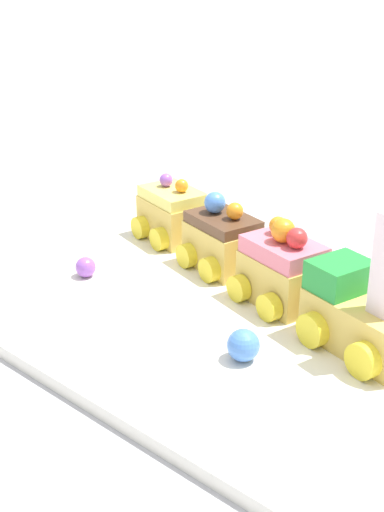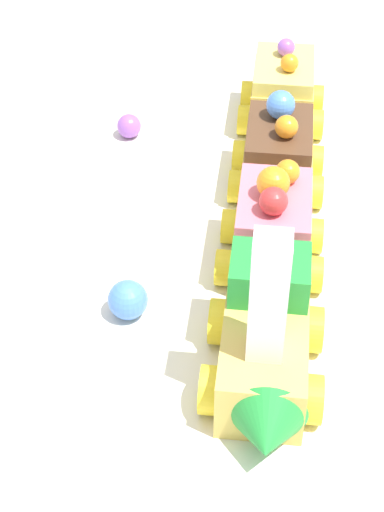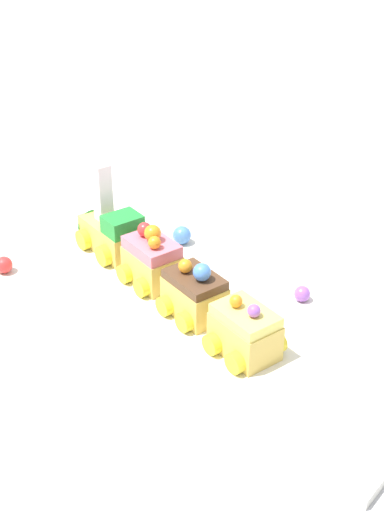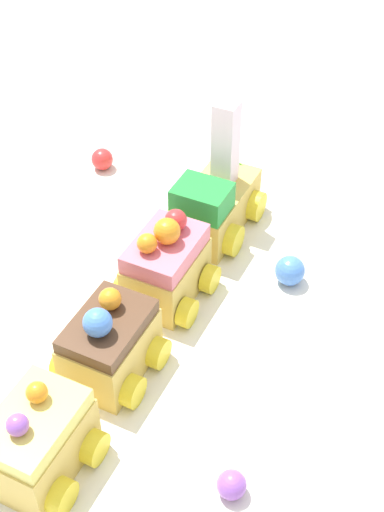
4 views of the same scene
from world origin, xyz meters
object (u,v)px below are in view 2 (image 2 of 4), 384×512
cake_car_strawberry (273,231)px  cake_car_lemon (282,94)px  cake_train_locomotive (264,350)px  gumball_blue (128,300)px  cake_car_chocolate (278,157)px  gumball_purple (129,126)px

cake_car_strawberry → cake_car_lemon: (-0.18, 0.04, -0.00)m
cake_car_strawberry → cake_car_lemon: bearing=180.0°
cake_train_locomotive → gumball_blue: 0.10m
cake_car_chocolate → gumball_purple: bearing=-114.2°
cake_car_chocolate → gumball_purple: 0.14m
gumball_purple → gumball_blue: gumball_blue is taller
cake_car_lemon → gumball_purple: bearing=-73.6°
cake_car_chocolate → cake_train_locomotive: bearing=-0.0°
cake_car_lemon → gumball_blue: (0.21, -0.15, -0.01)m
cake_train_locomotive → gumball_blue: size_ratio=5.11×
gumball_purple → cake_train_locomotive: bearing=11.8°
gumball_blue → cake_car_lemon: bearing=145.7°
cake_train_locomotive → cake_car_strawberry: size_ratio=1.59×
cake_car_chocolate → cake_car_lemon: (-0.09, 0.02, -0.00)m
gumball_blue → cake_car_chocolate: bearing=135.1°
cake_car_chocolate → gumball_blue: cake_car_chocolate is taller
cake_car_strawberry → gumball_blue: size_ratio=3.21×
cake_train_locomotive → cake_car_strawberry: 0.11m
cake_train_locomotive → cake_car_lemon: (-0.28, 0.07, -0.00)m
gumball_blue → cake_train_locomotive: bearing=47.1°
cake_car_lemon → gumball_purple: (0.00, -0.13, -0.02)m
cake_car_chocolate → cake_car_lemon: bearing=-180.0°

